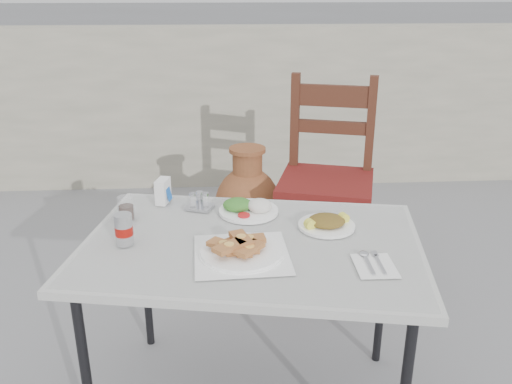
{
  "coord_description": "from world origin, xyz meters",
  "views": [
    {
      "loc": [
        -0.23,
        -1.6,
        1.51
      ],
      "look_at": [
        -0.12,
        0.09,
        0.85
      ],
      "focal_mm": 38.0,
      "sensor_mm": 36.0,
      "label": 1
    }
  ],
  "objects": [
    {
      "name": "cafe_table",
      "position": [
        -0.14,
        0.04,
        0.64
      ],
      "size": [
        1.25,
        0.96,
        0.69
      ],
      "rotation": [
        0.0,
        0.0,
        -0.18
      ],
      "color": "black",
      "rests_on": "ground"
    },
    {
      "name": "pide_plate",
      "position": [
        -0.18,
        -0.06,
        0.72
      ],
      "size": [
        0.31,
        0.31,
        0.06
      ],
      "rotation": [
        0.0,
        0.0,
        0.04
      ],
      "color": "white",
      "rests_on": "cafe_table"
    },
    {
      "name": "salad_rice_plate",
      "position": [
        -0.14,
        0.27,
        0.71
      ],
      "size": [
        0.23,
        0.23,
        0.06
      ],
      "color": "white",
      "rests_on": "cafe_table"
    },
    {
      "name": "salad_chopped_plate",
      "position": [
        0.13,
        0.13,
        0.71
      ],
      "size": [
        0.2,
        0.2,
        0.04
      ],
      "color": "white",
      "rests_on": "cafe_table"
    },
    {
      "name": "soda_can",
      "position": [
        -0.56,
        0.04,
        0.74
      ],
      "size": [
        0.06,
        0.06,
        0.11
      ],
      "color": "silver",
      "rests_on": "cafe_table"
    },
    {
      "name": "cola_glass",
      "position": [
        -0.59,
        0.24,
        0.73
      ],
      "size": [
        0.06,
        0.06,
        0.09
      ],
      "color": "white",
      "rests_on": "cafe_table"
    },
    {
      "name": "napkin_holder",
      "position": [
        -0.47,
        0.39,
        0.74
      ],
      "size": [
        0.06,
        0.09,
        0.1
      ],
      "rotation": [
        0.0,
        0.0,
        -0.24
      ],
      "color": "white",
      "rests_on": "cafe_table"
    },
    {
      "name": "condiment_caddy",
      "position": [
        -0.33,
        0.32,
        0.71
      ],
      "size": [
        0.12,
        0.11,
        0.07
      ],
      "rotation": [
        0.0,
        0.0,
        -0.36
      ],
      "color": "silver",
      "rests_on": "cafe_table"
    },
    {
      "name": "cutlery_napkin",
      "position": [
        0.22,
        -0.15,
        0.69
      ],
      "size": [
        0.12,
        0.17,
        0.01
      ],
      "rotation": [
        0.0,
        0.0,
        -0.01
      ],
      "color": "white",
      "rests_on": "cafe_table"
    },
    {
      "name": "chair",
      "position": [
        0.31,
        1.02,
        0.55
      ],
      "size": [
        0.58,
        0.58,
        1.06
      ],
      "rotation": [
        0.0,
        0.0,
        -0.28
      ],
      "color": "#33170E",
      "rests_on": "ground"
    },
    {
      "name": "terracotta_urn",
      "position": [
        -0.1,
        1.19,
        0.31
      ],
      "size": [
        0.38,
        0.38,
        0.67
      ],
      "color": "brown",
      "rests_on": "ground"
    },
    {
      "name": "back_wall",
      "position": [
        0.0,
        2.5,
        0.6
      ],
      "size": [
        6.0,
        0.25,
        1.2
      ],
      "primitive_type": "cube",
      "color": "#A59D89",
      "rests_on": "ground"
    }
  ]
}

